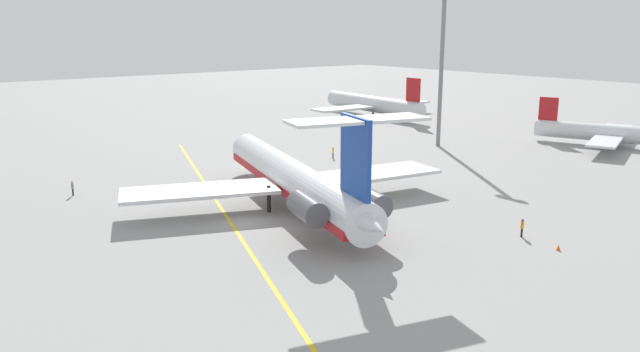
{
  "coord_description": "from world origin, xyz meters",
  "views": [
    {
      "loc": [
        53.61,
        -32.23,
        19.82
      ],
      "look_at": [
        -0.99,
        11.25,
        2.92
      ],
      "focal_mm": 34.52,
      "sensor_mm": 36.0,
      "label": 1
    }
  ],
  "objects_px": {
    "main_jetliner": "(296,180)",
    "ground_crew_near_nose": "(522,226)",
    "light_mast": "(442,62)",
    "airliner_mid_left": "(616,134)",
    "ground_crew_portside": "(333,151)",
    "airliner_far_left": "(371,104)",
    "safety_cone_nose": "(559,248)",
    "ground_crew_near_tail": "(72,186)"
  },
  "relations": [
    {
      "from": "safety_cone_nose",
      "to": "airliner_far_left",
      "type": "bearing_deg",
      "value": 148.05
    },
    {
      "from": "airliner_mid_left",
      "to": "ground_crew_portside",
      "type": "relative_size",
      "value": 14.69
    },
    {
      "from": "main_jetliner",
      "to": "light_mast",
      "type": "height_order",
      "value": "light_mast"
    },
    {
      "from": "ground_crew_near_nose",
      "to": "airliner_far_left",
      "type": "bearing_deg",
      "value": 150.1
    },
    {
      "from": "airliner_mid_left",
      "to": "light_mast",
      "type": "xyz_separation_m",
      "value": [
        -19.48,
        -22.64,
        11.84
      ]
    },
    {
      "from": "main_jetliner",
      "to": "ground_crew_near_tail",
      "type": "xyz_separation_m",
      "value": [
        -21.4,
        -17.83,
        -2.25
      ]
    },
    {
      "from": "airliner_far_left",
      "to": "ground_crew_portside",
      "type": "relative_size",
      "value": 18.32
    },
    {
      "from": "main_jetliner",
      "to": "safety_cone_nose",
      "type": "bearing_deg",
      "value": -140.87
    },
    {
      "from": "main_jetliner",
      "to": "ground_crew_near_tail",
      "type": "bearing_deg",
      "value": 55.91
    },
    {
      "from": "airliner_far_left",
      "to": "airliner_mid_left",
      "type": "distance_m",
      "value": 54.12
    },
    {
      "from": "airliner_far_left",
      "to": "airliner_mid_left",
      "type": "height_order",
      "value": "airliner_far_left"
    },
    {
      "from": "ground_crew_portside",
      "to": "safety_cone_nose",
      "type": "bearing_deg",
      "value": 150.64
    },
    {
      "from": "airliner_mid_left",
      "to": "ground_crew_portside",
      "type": "height_order",
      "value": "airliner_mid_left"
    },
    {
      "from": "airliner_mid_left",
      "to": "ground_crew_near_nose",
      "type": "distance_m",
      "value": 55.36
    },
    {
      "from": "ground_crew_near_nose",
      "to": "safety_cone_nose",
      "type": "bearing_deg",
      "value": -5.03
    },
    {
      "from": "ground_crew_near_tail",
      "to": "main_jetliner",
      "type": "bearing_deg",
      "value": -178.44
    },
    {
      "from": "airliner_mid_left",
      "to": "ground_crew_portside",
      "type": "xyz_separation_m",
      "value": [
        -22.74,
        -43.41,
        -1.2
      ]
    },
    {
      "from": "airliner_mid_left",
      "to": "light_mast",
      "type": "distance_m",
      "value": 32.13
    },
    {
      "from": "ground_crew_near_nose",
      "to": "ground_crew_portside",
      "type": "xyz_separation_m",
      "value": [
        -39.83,
        9.24,
        -0.05
      ]
    },
    {
      "from": "ground_crew_near_nose",
      "to": "airliner_mid_left",
      "type": "bearing_deg",
      "value": 111.22
    },
    {
      "from": "main_jetliner",
      "to": "airliner_mid_left",
      "type": "bearing_deg",
      "value": -77.67
    },
    {
      "from": "ground_crew_near_nose",
      "to": "light_mast",
      "type": "height_order",
      "value": "light_mast"
    },
    {
      "from": "ground_crew_near_tail",
      "to": "light_mast",
      "type": "relative_size",
      "value": 0.07
    },
    {
      "from": "ground_crew_portside",
      "to": "light_mast",
      "type": "height_order",
      "value": "light_mast"
    },
    {
      "from": "airliner_far_left",
      "to": "ground_crew_near_tail",
      "type": "relative_size",
      "value": 17.61
    },
    {
      "from": "main_jetliner",
      "to": "ground_crew_near_nose",
      "type": "relative_size",
      "value": 23.08
    },
    {
      "from": "ground_crew_near_nose",
      "to": "light_mast",
      "type": "xyz_separation_m",
      "value": [
        -36.57,
        30.0,
        12.99
      ]
    },
    {
      "from": "light_mast",
      "to": "airliner_far_left",
      "type": "bearing_deg",
      "value": 154.66
    },
    {
      "from": "main_jetliner",
      "to": "airliner_far_left",
      "type": "relative_size",
      "value": 1.31
    },
    {
      "from": "main_jetliner",
      "to": "light_mast",
      "type": "relative_size",
      "value": 1.62
    },
    {
      "from": "main_jetliner",
      "to": "ground_crew_near_nose",
      "type": "xyz_separation_m",
      "value": [
        21.32,
        11.51,
        -2.24
      ]
    },
    {
      "from": "airliner_far_left",
      "to": "ground_crew_near_tail",
      "type": "distance_m",
      "value": 80.64
    },
    {
      "from": "airliner_far_left",
      "to": "ground_crew_portside",
      "type": "bearing_deg",
      "value": 132.99
    },
    {
      "from": "ground_crew_portside",
      "to": "safety_cone_nose",
      "type": "distance_m",
      "value": 45.21
    },
    {
      "from": "main_jetliner",
      "to": "airliner_far_left",
      "type": "bearing_deg",
      "value": -33.28
    },
    {
      "from": "ground_crew_portside",
      "to": "light_mast",
      "type": "xyz_separation_m",
      "value": [
        3.26,
        20.77,
        13.04
      ]
    },
    {
      "from": "main_jetliner",
      "to": "ground_crew_near_nose",
      "type": "distance_m",
      "value": 24.33
    },
    {
      "from": "airliner_mid_left",
      "to": "ground_crew_near_tail",
      "type": "bearing_deg",
      "value": -127.23
    },
    {
      "from": "ground_crew_near_tail",
      "to": "ground_crew_portside",
      "type": "bearing_deg",
      "value": -132.53
    },
    {
      "from": "main_jetliner",
      "to": "light_mast",
      "type": "bearing_deg",
      "value": -53.72
    },
    {
      "from": "ground_crew_near_tail",
      "to": "safety_cone_nose",
      "type": "height_order",
      "value": "ground_crew_near_tail"
    },
    {
      "from": "safety_cone_nose",
      "to": "light_mast",
      "type": "distance_m",
      "value": 52.91
    }
  ]
}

